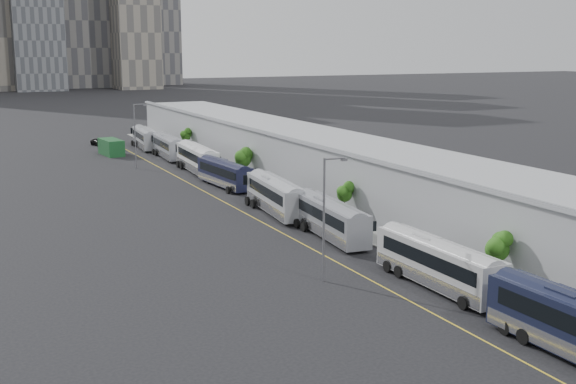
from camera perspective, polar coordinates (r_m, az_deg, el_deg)
sidewalk at (r=77.25m, az=5.96°, el=-2.01°), size 10.00×170.00×0.12m
lane_line at (r=72.44m, az=-1.14°, el=-2.89°), size 0.12×160.00×0.02m
depot at (r=78.68m, az=8.49°, el=0.74°), size 12.45×160.40×7.20m
bus_2 at (r=55.73m, az=11.76°, el=-5.87°), size 2.85×12.76×3.73m
bus_3 at (r=68.70m, az=3.40°, el=-2.39°), size 3.62×12.70×3.66m
bus_4 at (r=78.75m, az=-0.95°, el=-0.52°), size 4.00×13.41×3.86m
bus_5 at (r=93.88m, az=-5.04°, el=1.28°), size 3.28×12.12×3.50m
bus_6 at (r=105.48m, az=-7.17°, el=2.46°), size 3.47×13.66×3.96m
bus_7 at (r=119.75m, az=-9.42°, el=3.40°), size 3.31×12.76×3.69m
bus_8 at (r=132.01m, az=-11.21°, el=4.07°), size 3.56×12.73×3.67m
tree_1 at (r=56.06m, az=16.22°, el=-4.13°), size 1.82×1.82×4.25m
tree_2 at (r=74.13m, az=4.49°, el=-0.03°), size 1.59×1.59×4.09m
tree_3 at (r=97.54m, az=-3.57°, el=2.82°), size 2.26×2.26×4.53m
tree_4 at (r=121.96m, az=-8.08°, el=4.49°), size 1.60×1.60×4.31m
street_lamp_near at (r=55.13m, az=3.02°, el=-1.55°), size 2.04×0.22×9.69m
street_lamp_far at (r=109.67m, az=-11.92°, el=4.68°), size 2.04×0.22×9.67m
shipping_container at (r=125.02m, az=-13.79°, el=3.46°), size 3.26×6.61×2.67m
suv at (r=137.32m, az=-14.47°, el=3.85°), size 3.84×5.63×1.43m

